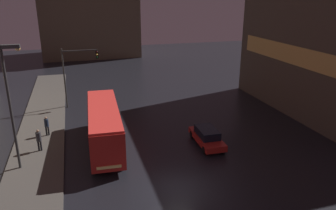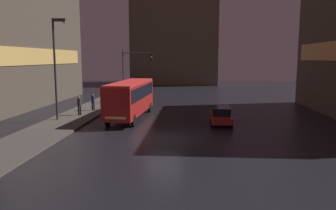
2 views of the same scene
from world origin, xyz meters
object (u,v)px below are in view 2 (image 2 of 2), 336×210
Objects in this scene: pedestrian_near at (93,101)px; traffic_light_main at (133,67)px; car_taxi at (221,115)px; street_lamp_sidewalk at (57,55)px; pedestrian_mid at (79,104)px; bus_near at (131,96)px.

traffic_light_main reaches higher than pedestrian_near.
car_taxi is 2.63× the size of pedestrian_near.
street_lamp_sidewalk is at bearing -108.49° from traffic_light_main.
traffic_light_main is 13.65m from street_lamp_sidewalk.
pedestrian_mid is (-0.41, -2.96, 0.07)m from pedestrian_near.
pedestrian_mid is at bearing 68.21° from street_lamp_sidewalk.
pedestrian_mid is (-5.06, 0.49, -0.87)m from bus_near.
pedestrian_near is 0.96× the size of pedestrian_mid.
pedestrian_near is (-4.64, 3.45, -0.94)m from bus_near.
pedestrian_near is 0.20× the size of street_lamp_sidewalk.
pedestrian_mid is 0.28× the size of traffic_light_main.
pedestrian_mid is at bearing -2.63° from bus_near.
car_taxi is at bearing 169.65° from bus_near.
street_lamp_sidewalk is at bearing 1.63° from car_taxi.
bus_near reaches higher than car_taxi.
street_lamp_sidewalk is (-4.31, -12.88, 1.41)m from traffic_light_main.
car_taxi is 0.69× the size of traffic_light_main.
street_lamp_sidewalk is (-1.38, -5.37, 4.67)m from pedestrian_near.
pedestrian_near is at bearing 48.28° from pedestrian_mid.
street_lamp_sidewalk is at bearing -145.53° from pedestrian_mid.
car_taxi is at bearing -52.61° from traffic_light_main.
bus_near is at bearing 172.48° from pedestrian_near.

